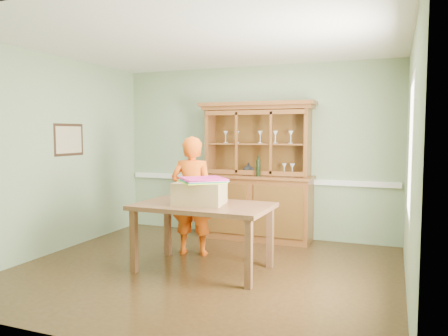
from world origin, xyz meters
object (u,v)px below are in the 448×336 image
at_px(china_hutch, 256,191).
at_px(person, 192,196).
at_px(dining_table, 203,212).
at_px(cardboard_box, 200,193).

height_order(china_hutch, person, china_hutch).
xyz_separation_m(dining_table, person, (-0.42, 0.58, 0.10)).
height_order(cardboard_box, person, person).
xyz_separation_m(dining_table, cardboard_box, (-0.03, -0.03, 0.23)).
xyz_separation_m(china_hutch, person, (-0.53, -1.17, 0.06)).
distance_m(china_hutch, dining_table, 1.75).
bearing_deg(dining_table, person, 126.96).
relative_size(dining_table, cardboard_box, 2.85).
bearing_deg(cardboard_box, person, 122.63).
height_order(china_hutch, cardboard_box, china_hutch).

